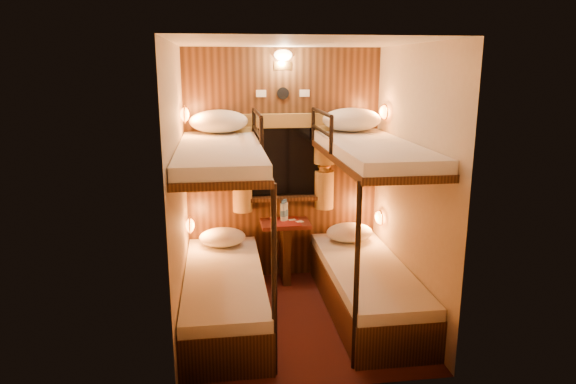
{
  "coord_description": "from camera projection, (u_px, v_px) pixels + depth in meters",
  "views": [
    {
      "loc": [
        -0.66,
        -4.18,
        2.22
      ],
      "look_at": [
        -0.07,
        0.15,
        1.14
      ],
      "focal_mm": 32.0,
      "sensor_mm": 36.0,
      "label": 1
    }
  ],
  "objects": [
    {
      "name": "sachet_a",
      "position": [
        300.0,
        222.0,
        5.3
      ],
      "size": [
        0.09,
        0.08,
        0.01
      ],
      "primitive_type": "cube",
      "rotation": [
        0.0,
        0.0,
        0.36
      ],
      "color": "silver",
      "rests_on": "table"
    },
    {
      "name": "bottle_left",
      "position": [
        283.0,
        212.0,
        5.31
      ],
      "size": [
        0.06,
        0.06,
        0.22
      ],
      "rotation": [
        0.0,
        0.0,
        -0.2
      ],
      "color": "#99BFE5",
      "rests_on": "table"
    },
    {
      "name": "sachet_b",
      "position": [
        292.0,
        220.0,
        5.36
      ],
      "size": [
        0.08,
        0.07,
        0.01
      ],
      "primitive_type": "cube",
      "rotation": [
        0.0,
        0.0,
        0.14
      ],
      "color": "silver",
      "rests_on": "table"
    },
    {
      "name": "ceiling",
      "position": [
        299.0,
        42.0,
        4.06
      ],
      "size": [
        2.1,
        2.1,
        0.0
      ],
      "primitive_type": "plane",
      "rotation": [
        3.14,
        0.0,
        0.0
      ],
      "color": "silver",
      "rests_on": "wall_back"
    },
    {
      "name": "pillow_upper_left",
      "position": [
        219.0,
        121.0,
        4.94
      ],
      "size": [
        0.57,
        0.4,
        0.22
      ],
      "primitive_type": "ellipsoid",
      "color": "silver",
      "rests_on": "bunk_left"
    },
    {
      "name": "window",
      "position": [
        283.0,
        169.0,
        5.32
      ],
      "size": [
        1.0,
        0.12,
        0.79
      ],
      "color": "black",
      "rests_on": "back_panel"
    },
    {
      "name": "table",
      "position": [
        285.0,
        243.0,
        5.36
      ],
      "size": [
        0.5,
        0.34,
        0.66
      ],
      "color": "#511212",
      "rests_on": "floor"
    },
    {
      "name": "wall_back",
      "position": [
        283.0,
        166.0,
        5.36
      ],
      "size": [
        2.4,
        0.0,
        2.4
      ],
      "primitive_type": "plane",
      "rotation": [
        1.57,
        0.0,
        0.0
      ],
      "color": "#C6B293",
      "rests_on": "floor"
    },
    {
      "name": "pillow_lower_right",
      "position": [
        349.0,
        232.0,
        5.28
      ],
      "size": [
        0.48,
        0.34,
        0.19
      ],
      "primitive_type": "ellipsoid",
      "color": "silver",
      "rests_on": "bunk_right"
    },
    {
      "name": "wall_left",
      "position": [
        178.0,
        193.0,
        4.22
      ],
      "size": [
        0.0,
        2.4,
        2.4
      ],
      "primitive_type": "plane",
      "rotation": [
        1.57,
        0.0,
        1.57
      ],
      "color": "#C6B293",
      "rests_on": "floor"
    },
    {
      "name": "floor",
      "position": [
        298.0,
        318.0,
        4.64
      ],
      "size": [
        2.1,
        2.1,
        0.0
      ],
      "primitive_type": "plane",
      "color": "#34130E",
      "rests_on": "ground"
    },
    {
      "name": "bunk_left",
      "position": [
        224.0,
        261.0,
        4.49
      ],
      "size": [
        0.72,
        1.9,
        1.82
      ],
      "color": "black",
      "rests_on": "floor"
    },
    {
      "name": "back_fixtures",
      "position": [
        283.0,
        63.0,
        5.06
      ],
      "size": [
        0.54,
        0.09,
        0.48
      ],
      "color": "black",
      "rests_on": "back_panel"
    },
    {
      "name": "pillow_lower_left",
      "position": [
        222.0,
        237.0,
        5.14
      ],
      "size": [
        0.46,
        0.33,
        0.18
      ],
      "primitive_type": "ellipsoid",
      "color": "silver",
      "rests_on": "bunk_left"
    },
    {
      "name": "bunk_right",
      "position": [
        367.0,
        254.0,
        4.66
      ],
      "size": [
        0.72,
        1.9,
        1.82
      ],
      "color": "black",
      "rests_on": "floor"
    },
    {
      "name": "wall_right",
      "position": [
        411.0,
        186.0,
        4.48
      ],
      "size": [
        0.0,
        2.4,
        2.4
      ],
      "primitive_type": "plane",
      "rotation": [
        1.57,
        0.0,
        -1.57
      ],
      "color": "#C6B293",
      "rests_on": "floor"
    },
    {
      "name": "reading_lamps",
      "position": [
        287.0,
        169.0,
        5.02
      ],
      "size": [
        2.0,
        0.2,
        1.25
      ],
      "color": "orange",
      "rests_on": "wall_left"
    },
    {
      "name": "pillow_upper_right",
      "position": [
        352.0,
        120.0,
        5.05
      ],
      "size": [
        0.59,
        0.42,
        0.23
      ],
      "primitive_type": "ellipsoid",
      "color": "silver",
      "rests_on": "bunk_right"
    },
    {
      "name": "back_panel",
      "position": [
        283.0,
        166.0,
        5.35
      ],
      "size": [
        2.0,
        0.03,
        2.4
      ],
      "primitive_type": "cube",
      "color": "black",
      "rests_on": "floor"
    },
    {
      "name": "wall_front",
      "position": [
        323.0,
        227.0,
        3.34
      ],
      "size": [
        2.4,
        0.0,
        2.4
      ],
      "primitive_type": "plane",
      "rotation": [
        -1.57,
        0.0,
        0.0
      ],
      "color": "#C6B293",
      "rests_on": "floor"
    },
    {
      "name": "curtains",
      "position": [
        284.0,
        161.0,
        5.27
      ],
      "size": [
        1.1,
        0.22,
        1.0
      ],
      "color": "olive",
      "rests_on": "back_panel"
    },
    {
      "name": "bottle_right",
      "position": [
        285.0,
        211.0,
        5.33
      ],
      "size": [
        0.07,
        0.07,
        0.23
      ],
      "rotation": [
        0.0,
        0.0,
        -0.22
      ],
      "color": "#99BFE5",
      "rests_on": "table"
    }
  ]
}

